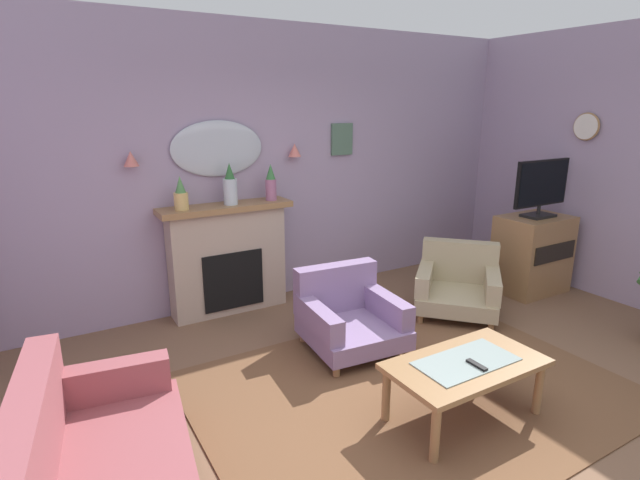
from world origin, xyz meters
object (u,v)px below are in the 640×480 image
Objects in this scene: tv_cabinet at (532,254)px; tv_flatscreen at (542,187)px; mantel_vase_left at (230,187)px; wall_mirror at (218,149)px; wall_sconce_left at (131,159)px; floral_couch at (87,476)px; wall_sconce_right at (295,150)px; framed_picture at (342,139)px; armchair_in_corner at (348,315)px; fireplace at (228,260)px; mantel_vase_right at (181,195)px; wall_clock at (586,127)px; armchair_beside_couch at (458,284)px; tv_remote at (477,365)px; coffee_table at (466,369)px; mantel_vase_centre at (271,184)px.

tv_cabinet is 0.80m from tv_flatscreen.
mantel_vase_left is 0.41m from wall_mirror.
floral_couch is at bearing -107.81° from wall_sconce_left.
framed_picture is (0.65, 0.06, 0.09)m from wall_sconce_right.
wall_sconce_right is 1.96m from armchair_in_corner.
fireplace is 2.84m from floral_couch.
floral_couch is at bearing -117.15° from mantel_vase_right.
wall_sconce_left is 0.16× the size of armchair_in_corner.
wall_clock is 0.37× the size of tv_flatscreen.
mantel_vase_right is 4.48m from wall_clock.
tv_cabinet is at bearing -17.99° from mantel_vase_right.
framed_picture is 0.41× the size of armchair_in_corner.
mantel_vase_right is 4.00m from tv_cabinet.
wall_sconce_right is at bearing 6.16° from fireplace.
floral_couch is at bearing -167.78° from tv_flatscreen.
tv_flatscreen is at bearing -38.51° from framed_picture.
wall_clock is at bearing -11.94° from tv_flatscreen.
framed_picture is at bearing 141.91° from tv_cabinet.
tv_flatscreen is at bearing -21.03° from fireplace.
fireplace is at bearing 158.97° from tv_flatscreen.
fireplace is 9.71× the size of wall_sconce_right.
mantel_vase_right is 2.98m from armchair_beside_couch.
framed_picture is 0.31× the size of armchair_beside_couch.
tv_remote is at bearing -74.52° from fireplace.
tv_flatscreen reaches higher than tv_cabinet.
tv_flatscreen is (2.53, 1.36, 0.86)m from coffee_table.
fireplace is 3.50m from tv_cabinet.
coffee_table is at bearing -7.29° from floral_couch.
wall_sconce_right is 3.02m from tv_cabinet.
mantel_vase_right is 3.00m from coffee_table.
armchair_in_corner is at bearing -83.82° from mantel_vase_centre.
wall_sconce_right is at bearing 87.70° from coffee_table.
wall_sconce_left is 2.35m from framed_picture.
mantel_vase_left is 0.45m from mantel_vase_centre.
wall_sconce_left is (-1.35, 0.12, 0.32)m from mantel_vase_centre.
tv_cabinet is at bearing -17.87° from wall_sconce_left.
tv_cabinet reaches higher than tv_remote.
tv_flatscreen is (2.63, 0.05, 0.94)m from armchair_in_corner.
mantel_vase_left is 0.96m from wall_sconce_left.
framed_picture is 0.43× the size of tv_flatscreen.
wall_clock is (3.78, -1.37, 1.33)m from fireplace.
wall_mirror is 3.20m from tv_remote.
wall_sconce_right reaches higher than fireplace.
fireplace is at bearing 105.79° from coffee_table.
wall_sconce_right is 3.28m from wall_clock.
floral_couch is 3.86m from armchair_beside_couch.
mantel_vase_right is at bearing 162.46° from wall_clock.
coffee_table is at bearing -151.33° from tv_cabinet.
tv_flatscreen is (4.90, 1.06, 0.93)m from floral_couch.
mantel_vase_left is at bearing 149.24° from armchair_beside_couch.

